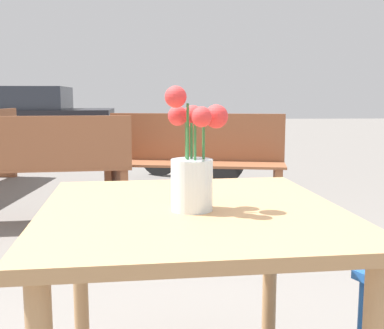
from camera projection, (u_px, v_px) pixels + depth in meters
The scene contains 6 objects.
table_front at pixel (191, 244), 1.30m from camera, with size 0.85×0.91×0.70m.
flower_vase at pixel (193, 168), 1.23m from camera, with size 0.16×0.15×0.32m.
bench_near at pixel (17, 166), 3.66m from camera, with size 1.76×0.52×0.85m.
bench_middle at pixel (195, 161), 4.03m from camera, with size 1.53×0.62×0.85m.
bicycle at pixel (188, 152), 5.74m from camera, with size 1.24×1.01×0.74m.
parked_car at pixel (13, 118), 9.64m from camera, with size 3.98×1.93×1.18m.
Camera 1 is at (-0.07, -1.25, 0.99)m, focal length 45.00 mm.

